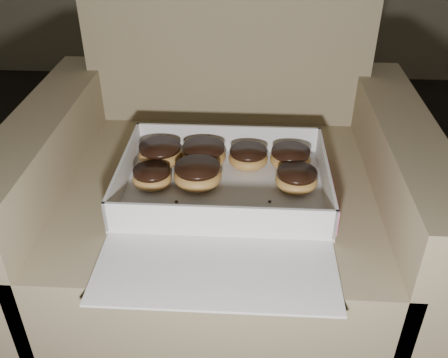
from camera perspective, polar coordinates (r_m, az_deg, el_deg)
name	(u,v)px	position (r m, az deg, el deg)	size (l,w,h in m)	color
armchair	(222,207)	(1.21, -0.25, -3.27)	(0.89, 0.75, 0.93)	#897C57
bakery_box	(224,197)	(1.01, 0.05, -2.06)	(0.43, 0.50, 0.07)	white
donut_a	(290,158)	(1.11, 7.59, 2.39)	(0.09, 0.09, 0.05)	#CF9048
donut_b	(204,155)	(1.11, -2.33, 2.81)	(0.10, 0.10, 0.05)	#CF9048
donut_c	(160,154)	(1.12, -7.28, 2.85)	(0.10, 0.10, 0.05)	#CF9048
donut_d	(152,177)	(1.05, -8.22, 0.24)	(0.08, 0.08, 0.04)	#CF9048
donut_e	(248,157)	(1.11, 2.79, 2.49)	(0.09, 0.09, 0.04)	#CF9048
donut_f	(198,175)	(1.04, -3.03, 0.49)	(0.10, 0.10, 0.05)	#CF9048
donut_g	(296,179)	(1.04, 8.27, -0.04)	(0.09, 0.09, 0.04)	#CF9048
crumb_a	(270,201)	(1.01, 5.25, -2.57)	(0.01, 0.01, 0.00)	black
crumb_b	(122,216)	(0.99, -11.55, -4.20)	(0.01, 0.01, 0.00)	black
crumb_c	(176,202)	(1.01, -5.47, -2.59)	(0.01, 0.01, 0.00)	black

